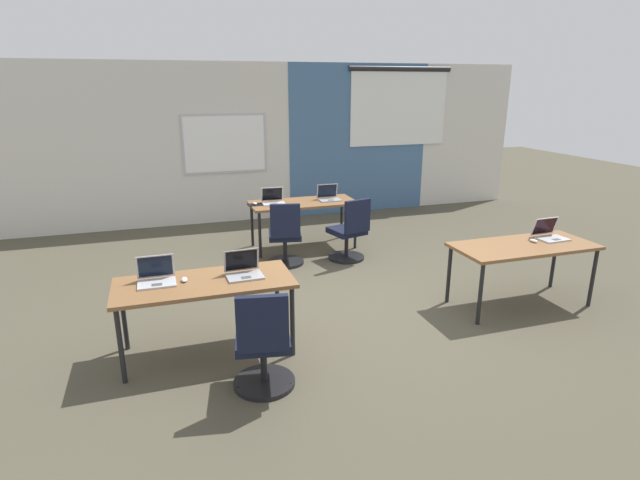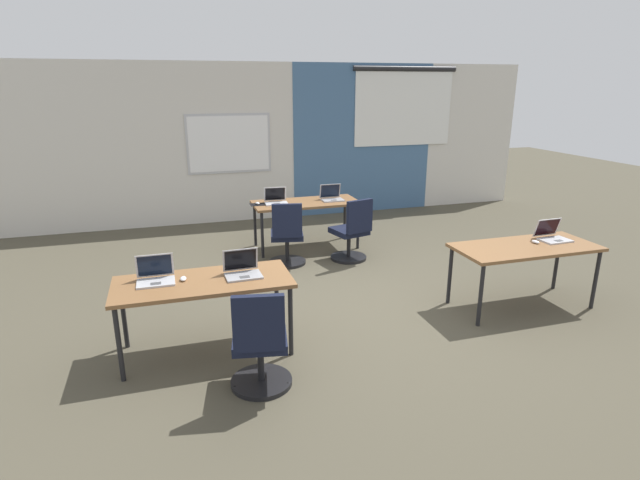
# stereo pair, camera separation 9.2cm
# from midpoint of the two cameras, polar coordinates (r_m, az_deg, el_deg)

# --- Properties ---
(ground_plane) EXTENTS (24.00, 24.00, 0.00)m
(ground_plane) POSITION_cam_midpoint_polar(r_m,az_deg,el_deg) (5.90, 4.67, -7.13)
(ground_plane) COLOR #4C4738
(back_wall_assembly) EXTENTS (10.00, 0.27, 2.80)m
(back_wall_assembly) POSITION_cam_midpoint_polar(r_m,az_deg,el_deg) (9.46, -4.36, 11.04)
(back_wall_assembly) COLOR silver
(back_wall_assembly) RESTS_ON ground
(desk_near_left) EXTENTS (1.60, 0.70, 0.72)m
(desk_near_left) POSITION_cam_midpoint_polar(r_m,az_deg,el_deg) (4.73, -12.51, -5.15)
(desk_near_left) COLOR brown
(desk_near_left) RESTS_ON ground
(desk_near_right) EXTENTS (1.60, 0.70, 0.72)m
(desk_near_right) POSITION_cam_midpoint_polar(r_m,az_deg,el_deg) (6.05, 22.63, -1.13)
(desk_near_right) COLOR brown
(desk_near_right) RESTS_ON ground
(desk_far_center) EXTENTS (1.60, 0.70, 0.72)m
(desk_far_center) POSITION_cam_midpoint_polar(r_m,az_deg,el_deg) (7.66, -1.26, 3.92)
(desk_far_center) COLOR brown
(desk_far_center) RESTS_ON ground
(laptop_near_left_inner) EXTENTS (0.34, 0.28, 0.24)m
(laptop_near_left_inner) POSITION_cam_midpoint_polar(r_m,az_deg,el_deg) (4.75, -8.22, -3.39)
(laptop_near_left_inner) COLOR #9E9EA3
(laptop_near_left_inner) RESTS_ON desk_near_left
(chair_near_left_inner) EXTENTS (0.52, 0.57, 0.92)m
(chair_near_left_inner) POSITION_cam_midpoint_polar(r_m,az_deg,el_deg) (4.20, -6.17, -12.10)
(chair_near_left_inner) COLOR black
(chair_near_left_inner) RESTS_ON ground
(laptop_near_left_end) EXTENTS (0.33, 0.27, 0.24)m
(laptop_near_left_end) POSITION_cam_midpoint_polar(r_m,az_deg,el_deg) (4.77, -17.61, -3.94)
(laptop_near_left_end) COLOR #B7B7BC
(laptop_near_left_end) RESTS_ON desk_near_left
(mouse_near_left_end) EXTENTS (0.06, 0.10, 0.03)m
(mouse_near_left_end) POSITION_cam_midpoint_polar(r_m,az_deg,el_deg) (4.74, -14.70, -4.26)
(mouse_near_left_end) COLOR silver
(mouse_near_left_end) RESTS_ON desk_near_left
(laptop_near_right_end) EXTENTS (0.34, 0.31, 0.23)m
(laptop_near_right_end) POSITION_cam_midpoint_polar(r_m,az_deg,el_deg) (6.36, 25.19, 0.46)
(laptop_near_right_end) COLOR #B7B7BC
(laptop_near_right_end) RESTS_ON desk_near_right
(mouse_near_right_end) EXTENTS (0.07, 0.11, 0.03)m
(mouse_near_right_end) POSITION_cam_midpoint_polar(r_m,az_deg,el_deg) (6.16, 23.62, -0.19)
(mouse_near_right_end) COLOR silver
(mouse_near_right_end) RESTS_ON desk_near_right
(laptop_far_left) EXTENTS (0.35, 0.31, 0.23)m
(laptop_far_left) POSITION_cam_midpoint_polar(r_m,az_deg,el_deg) (7.56, -4.66, 4.53)
(laptop_far_left) COLOR silver
(laptop_far_left) RESTS_ON desk_far_center
(mousepad_far_left) EXTENTS (0.22, 0.19, 0.00)m
(mousepad_far_left) POSITION_cam_midpoint_polar(r_m,az_deg,el_deg) (7.52, -6.73, 4.02)
(mousepad_far_left) COLOR black
(mousepad_far_left) RESTS_ON desk_far_center
(mouse_far_left) EXTENTS (0.07, 0.11, 0.03)m
(mouse_far_left) POSITION_cam_midpoint_polar(r_m,az_deg,el_deg) (7.51, -6.74, 4.16)
(mouse_far_left) COLOR silver
(mouse_far_left) RESTS_ON mousepad_far_left
(chair_far_left) EXTENTS (0.52, 0.57, 0.92)m
(chair_far_left) POSITION_cam_midpoint_polar(r_m,az_deg,el_deg) (6.96, -3.37, 0.08)
(chair_far_left) COLOR black
(chair_far_left) RESTS_ON ground
(laptop_far_right) EXTENTS (0.33, 0.28, 0.23)m
(laptop_far_right) POSITION_cam_midpoint_polar(r_m,az_deg,el_deg) (7.76, 1.68, 4.92)
(laptop_far_right) COLOR #9E9EA3
(laptop_far_right) RESTS_ON desk_far_center
(chair_far_right) EXTENTS (0.53, 0.59, 0.92)m
(chair_far_right) POSITION_cam_midpoint_polar(r_m,az_deg,el_deg) (7.16, 3.98, 0.56)
(chair_far_right) COLOR black
(chair_far_right) RESTS_ON ground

